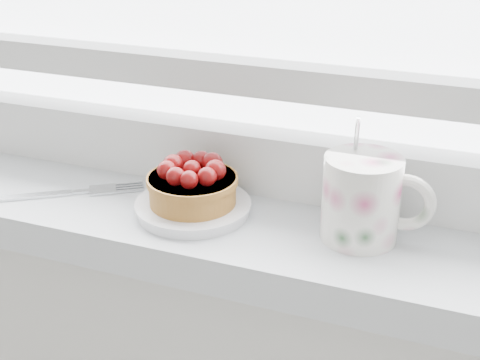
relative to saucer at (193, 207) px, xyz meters
The scene contains 4 objects.
saucer is the anchor object (origin of this frame).
raspberry_tart 0.03m from the saucer, 89.43° to the left, with size 0.10×0.10×0.05m.
floral_mug 0.18m from the saucer, ahead, with size 0.11×0.08×0.12m.
fork 0.16m from the saucer, behind, with size 0.17×0.12×0.00m.
Camera 1 is at (0.21, 1.31, 1.27)m, focal length 50.00 mm.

